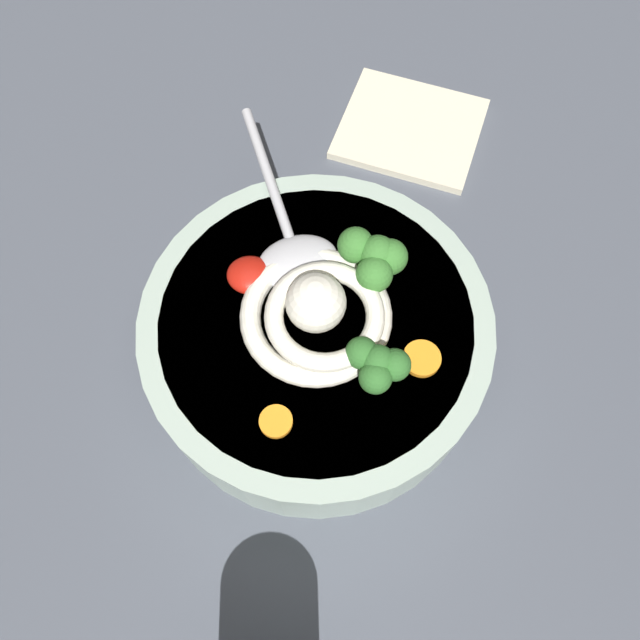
% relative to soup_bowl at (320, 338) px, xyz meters
% --- Properties ---
extents(table_slab, '(1.24, 1.24, 0.04)m').
position_rel_soup_bowl_xyz_m(table_slab, '(0.04, 0.03, -0.06)').
color(table_slab, '#474C56').
rests_on(table_slab, ground).
extents(soup_bowl, '(0.26, 0.26, 0.07)m').
position_rel_soup_bowl_xyz_m(soup_bowl, '(0.00, 0.00, 0.00)').
color(soup_bowl, '#9EB2A3').
rests_on(soup_bowl, table_slab).
extents(noodle_pile, '(0.12, 0.12, 0.05)m').
position_rel_soup_bowl_xyz_m(noodle_pile, '(0.00, -0.00, 0.05)').
color(noodle_pile, silver).
rests_on(noodle_pile, soup_bowl).
extents(soup_spoon, '(0.11, 0.17, 0.02)m').
position_rel_soup_bowl_xyz_m(soup_spoon, '(-0.03, 0.05, 0.04)').
color(soup_spoon, '#B7B7BC').
rests_on(soup_spoon, soup_bowl).
extents(chili_sauce_dollop, '(0.03, 0.03, 0.02)m').
position_rel_soup_bowl_xyz_m(chili_sauce_dollop, '(-0.05, 0.02, 0.04)').
color(chili_sauce_dollop, '#B2190F').
rests_on(chili_sauce_dollop, soup_bowl).
extents(broccoli_floret_right, '(0.04, 0.04, 0.03)m').
position_rel_soup_bowl_xyz_m(broccoli_floret_right, '(0.05, -0.03, 0.05)').
color(broccoli_floret_right, '#7A9E60').
rests_on(broccoli_floret_right, soup_bowl).
extents(broccoli_floret_center, '(0.05, 0.04, 0.04)m').
position_rel_soup_bowl_xyz_m(broccoli_floret_center, '(0.03, 0.04, 0.06)').
color(broccoli_floret_center, '#7A9E60').
rests_on(broccoli_floret_center, soup_bowl).
extents(carrot_slice_beside_noodles, '(0.03, 0.03, 0.00)m').
position_rel_soup_bowl_xyz_m(carrot_slice_beside_noodles, '(0.08, -0.02, 0.04)').
color(carrot_slice_beside_noodles, orange).
rests_on(carrot_slice_beside_noodles, soup_bowl).
extents(carrot_slice_front, '(0.02, 0.02, 0.00)m').
position_rel_soup_bowl_xyz_m(carrot_slice_front, '(-0.01, -0.08, 0.04)').
color(carrot_slice_front, orange).
rests_on(carrot_slice_front, soup_bowl).
extents(folded_napkin, '(0.15, 0.13, 0.01)m').
position_rel_soup_bowl_xyz_m(folded_napkin, '(0.05, 0.25, -0.03)').
color(folded_napkin, beige).
rests_on(folded_napkin, table_slab).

